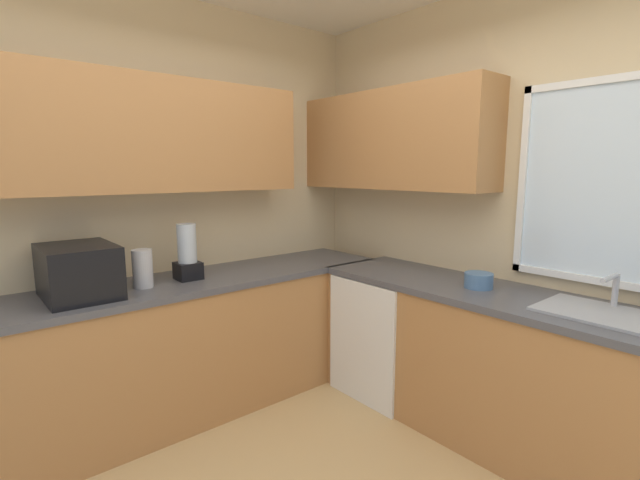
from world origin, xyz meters
TOP-DOWN VIEW (x-y plane):
  - room_shell at (-0.75, 0.52)m, footprint 3.57×3.44m
  - counter_run_left at (-1.41, 0.00)m, footprint 0.65×3.05m
  - counter_run_back at (0.21, 1.35)m, footprint 2.66×0.65m
  - dishwasher at (-0.75, 1.32)m, footprint 0.60×0.60m
  - microwave at (-1.41, -0.52)m, footprint 0.48×0.36m
  - kettle at (-1.39, -0.18)m, footprint 0.12×0.12m
  - sink_assembly at (0.57, 1.36)m, footprint 0.55×0.40m
  - bowl at (-0.09, 1.35)m, footprint 0.17×0.17m
  - blender_appliance at (-1.41, 0.11)m, footprint 0.15×0.15m

SIDE VIEW (x-z plane):
  - dishwasher at x=-0.75m, z-range 0.00..0.85m
  - counter_run_left at x=-1.41m, z-range 0.00..0.89m
  - counter_run_back at x=0.21m, z-range 0.00..0.89m
  - sink_assembly at x=0.57m, z-range 0.81..1.00m
  - bowl at x=-0.09m, z-range 0.89..0.98m
  - kettle at x=-1.39m, z-range 0.89..1.12m
  - microwave at x=-1.41m, z-range 0.89..1.18m
  - blender_appliance at x=-1.41m, z-range 0.87..1.23m
  - room_shell at x=-0.75m, z-range 0.48..3.26m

